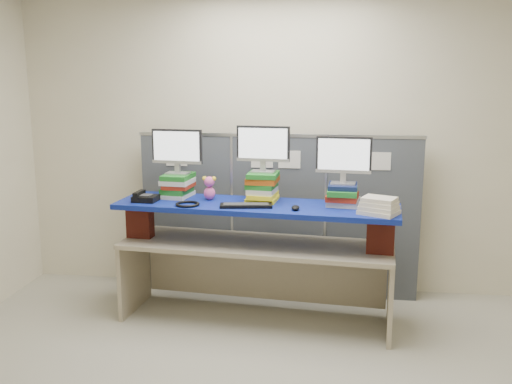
# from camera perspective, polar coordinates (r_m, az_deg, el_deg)

# --- Properties ---
(room) EXTENTS (5.00, 4.00, 2.80)m
(room) POSITION_cam_1_polar(r_m,az_deg,el_deg) (3.45, -0.43, 0.75)
(room) COLOR beige
(room) RESTS_ON ground
(cubicle_partition) EXTENTS (2.60, 0.06, 1.53)m
(cubicle_partition) POSITION_cam_1_polar(r_m,az_deg,el_deg) (5.31, 2.24, -2.33)
(cubicle_partition) COLOR #3E4249
(cubicle_partition) RESTS_ON ground
(desk) EXTENTS (2.30, 0.86, 0.68)m
(desk) POSITION_cam_1_polar(r_m,az_deg,el_deg) (4.79, 0.00, -6.69)
(desk) COLOR tan
(desk) RESTS_ON ground
(brick_pier_left) EXTENTS (0.22, 0.13, 0.29)m
(brick_pier_left) POSITION_cam_1_polar(r_m,az_deg,el_deg) (4.98, -11.52, -2.83)
(brick_pier_left) COLOR maroon
(brick_pier_left) RESTS_ON desk
(brick_pier_right) EXTENTS (0.22, 0.13, 0.29)m
(brick_pier_right) POSITION_cam_1_polar(r_m,az_deg,el_deg) (4.55, 12.35, -4.23)
(brick_pier_right) COLOR maroon
(brick_pier_right) RESTS_ON desk
(blue_board) EXTENTS (2.36, 0.79, 0.04)m
(blue_board) POSITION_cam_1_polar(r_m,az_deg,el_deg) (4.67, 0.00, -1.46)
(blue_board) COLOR #0B0870
(blue_board) RESTS_ON brick_pier_left
(book_stack_left) EXTENTS (0.27, 0.33, 0.20)m
(book_stack_left) POSITION_cam_1_polar(r_m,az_deg,el_deg) (4.96, -7.84, 0.67)
(book_stack_left) COLOR silver
(book_stack_left) RESTS_ON blue_board
(book_stack_center) EXTENTS (0.27, 0.33, 0.24)m
(book_stack_center) POSITION_cam_1_polar(r_m,az_deg,el_deg) (4.74, 0.66, 0.56)
(book_stack_center) COLOR yellow
(book_stack_center) RESTS_ON blue_board
(book_stack_right) EXTENTS (0.29, 0.34, 0.17)m
(book_stack_right) POSITION_cam_1_polar(r_m,az_deg,el_deg) (4.66, 8.67, -0.28)
(book_stack_right) COLOR silver
(book_stack_right) RESTS_ON blue_board
(monitor_left) EXTENTS (0.44, 0.14, 0.38)m
(monitor_left) POSITION_cam_1_polar(r_m,az_deg,el_deg) (4.91, -7.90, 4.31)
(monitor_left) COLOR #AFAEB4
(monitor_left) RESTS_ON book_stack_left
(monitor_center) EXTENTS (0.44, 0.14, 0.38)m
(monitor_center) POSITION_cam_1_polar(r_m,az_deg,el_deg) (4.69, 0.72, 4.61)
(monitor_center) COLOR #AFAEB4
(monitor_center) RESTS_ON book_stack_center
(monitor_right) EXTENTS (0.44, 0.14, 0.38)m
(monitor_right) POSITION_cam_1_polar(r_m,az_deg,el_deg) (4.61, 8.77, 3.45)
(monitor_right) COLOR #AFAEB4
(monitor_right) RESTS_ON book_stack_right
(keyboard) EXTENTS (0.43, 0.20, 0.03)m
(keyboard) POSITION_cam_1_polar(r_m,az_deg,el_deg) (4.55, -1.01, -1.35)
(keyboard) COLOR black
(keyboard) RESTS_ON blue_board
(mouse) EXTENTS (0.07, 0.12, 0.04)m
(mouse) POSITION_cam_1_polar(r_m,az_deg,el_deg) (4.46, 3.97, -1.57)
(mouse) COLOR black
(mouse) RESTS_ON blue_board
(desk_phone) EXTENTS (0.21, 0.19, 0.08)m
(desk_phone) POSITION_cam_1_polar(r_m,az_deg,el_deg) (4.85, -11.04, -0.55)
(desk_phone) COLOR black
(desk_phone) RESTS_ON blue_board
(headset) EXTENTS (0.21, 0.21, 0.02)m
(headset) POSITION_cam_1_polar(r_m,az_deg,el_deg) (4.64, -6.86, -1.21)
(headset) COLOR black
(headset) RESTS_ON blue_board
(plush_toy) EXTENTS (0.12, 0.09, 0.20)m
(plush_toy) POSITION_cam_1_polar(r_m,az_deg,el_deg) (4.81, -4.68, 0.42)
(plush_toy) COLOR #DF55A2
(plush_toy) RESTS_ON blue_board
(binder_stack) EXTENTS (0.34, 0.32, 0.13)m
(binder_stack) POSITION_cam_1_polar(r_m,az_deg,el_deg) (4.41, 12.20, -1.40)
(binder_stack) COLOR beige
(binder_stack) RESTS_ON blue_board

